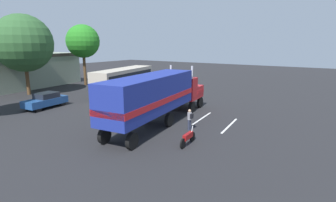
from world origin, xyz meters
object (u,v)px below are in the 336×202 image
at_px(semi_truck, 158,94).
at_px(motorcycle, 188,138).
at_px(tree_center, 83,41).
at_px(parked_bus, 124,79).
at_px(parked_car, 46,100).
at_px(person_bystander, 190,119).
at_px(tree_left, 23,43).

height_order(semi_truck, motorcycle, semi_truck).
bearing_deg(tree_center, parked_bus, -104.22).
height_order(semi_truck, parked_car, semi_truck).
height_order(parked_bus, tree_center, tree_center).
distance_m(person_bystander, parked_bus, 16.03).
bearing_deg(semi_truck, parked_bus, 54.32).
height_order(person_bystander, motorcycle, person_bystander).
height_order(semi_truck, person_bystander, semi_truck).
bearing_deg(tree_center, semi_truck, -115.90).
relative_size(parked_car, motorcycle, 2.17).
bearing_deg(parked_car, person_bystander, -82.78).
bearing_deg(person_bystander, tree_center, 67.12).
relative_size(semi_truck, person_bystander, 8.81).
bearing_deg(semi_truck, tree_center, 64.10).
relative_size(motorcycle, tree_center, 0.22).
xyz_separation_m(parked_car, tree_left, (2.96, 8.62, 5.75)).
bearing_deg(parked_car, tree_center, 36.16).
bearing_deg(tree_center, motorcycle, -116.73).
relative_size(parked_car, tree_center, 0.49).
bearing_deg(tree_left, parked_bus, -57.04).
relative_size(parked_bus, parked_car, 2.46).
bearing_deg(person_bystander, parked_bus, 60.95).
distance_m(parked_car, tree_center, 16.72).
distance_m(tree_left, tree_center, 9.64).
bearing_deg(motorcycle, tree_left, 81.84).
relative_size(person_bystander, tree_center, 0.17).
distance_m(person_bystander, tree_center, 27.84).
xyz_separation_m(person_bystander, tree_left, (0.95, 24.48, 5.67)).
distance_m(parked_bus, tree_center, 12.39).
xyz_separation_m(parked_bus, tree_left, (-6.81, 10.51, 4.49)).
bearing_deg(parked_bus, person_bystander, -119.05).
distance_m(parked_car, motorcycle, 17.29).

